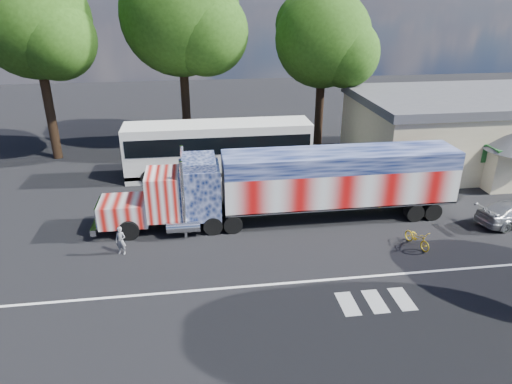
{
  "coord_description": "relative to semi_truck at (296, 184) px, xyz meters",
  "views": [
    {
      "loc": [
        -3.15,
        -19.71,
        11.93
      ],
      "look_at": [
        0.0,
        3.0,
        1.9
      ],
      "focal_mm": 32.0,
      "sensor_mm": 36.0,
      "label": 1
    }
  ],
  "objects": [
    {
      "name": "bicycle",
      "position": [
        5.53,
        -3.82,
        -1.74
      ],
      "size": [
        1.06,
        1.87,
        0.93
      ],
      "primitive_type": "imported",
      "rotation": [
        0.0,
        0.0,
        0.27
      ],
      "color": "gold",
      "rests_on": "ground"
    },
    {
      "name": "ground",
      "position": [
        -2.26,
        -3.13,
        -2.21
      ],
      "size": [
        100.0,
        100.0,
        0.0
      ],
      "primitive_type": "plane",
      "color": "black"
    },
    {
      "name": "tree_nw_a",
      "position": [
        -16.08,
        13.02,
        7.83
      ],
      "size": [
        8.4,
        8.0,
        14.12
      ],
      "color": "black",
      "rests_on": "ground"
    },
    {
      "name": "semi_truck",
      "position": [
        0.0,
        0.0,
        0.0
      ],
      "size": [
        20.13,
        3.18,
        4.29
      ],
      "color": "black",
      "rests_on": "ground"
    },
    {
      "name": "tree_n_mid",
      "position": [
        -5.87,
        14.64,
        8.12
      ],
      "size": [
        9.63,
        9.17,
        14.98
      ],
      "color": "black",
      "rests_on": "ground"
    },
    {
      "name": "woman",
      "position": [
        -9.33,
        -2.49,
        -1.47
      ],
      "size": [
        0.62,
        0.5,
        1.47
      ],
      "primitive_type": "imported",
      "rotation": [
        0.0,
        0.0,
        -0.33
      ],
      "color": "slate",
      "rests_on": "ground"
    },
    {
      "name": "lane_markings",
      "position": [
        -0.55,
        -6.9,
        -2.2
      ],
      "size": [
        30.0,
        2.67,
        0.01
      ],
      "color": "silver",
      "rests_on": "ground"
    },
    {
      "name": "hall_building",
      "position": [
        17.66,
        7.73,
        0.41
      ],
      "size": [
        22.4,
        12.8,
        5.2
      ],
      "color": "beige",
      "rests_on": "ground"
    },
    {
      "name": "tree_ne_a",
      "position": [
        5.16,
        13.8,
        6.33
      ],
      "size": [
        8.0,
        7.62,
        12.41
      ],
      "color": "black",
      "rests_on": "ground"
    },
    {
      "name": "coach_bus",
      "position": [
        -3.83,
        7.68,
        -0.27
      ],
      "size": [
        12.88,
        3.0,
        3.75
      ],
      "color": "silver",
      "rests_on": "ground"
    }
  ]
}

